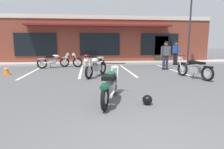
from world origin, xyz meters
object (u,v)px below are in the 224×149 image
(person_in_shorts_foreground, at_px, (166,54))
(traffic_cone, at_px, (7,70))
(helmet_on_pavement, at_px, (147,100))
(parking_lot_lamp_post, at_px, (191,19))
(motorcycle_silver_naked, at_px, (54,61))
(motorcycle_blue_standard, at_px, (194,68))
(motorcycle_black_cruiser, at_px, (95,66))
(motorcycle_red_sportbike, at_px, (88,60))
(motorcycle_foreground_classic, at_px, (110,85))
(person_in_black_shirt, at_px, (176,52))

(person_in_shorts_foreground, distance_m, traffic_cone, 8.67)
(helmet_on_pavement, bearing_deg, parking_lot_lamp_post, 56.09)
(motorcycle_silver_naked, height_order, motorcycle_blue_standard, same)
(motorcycle_blue_standard, bearing_deg, motorcycle_black_cruiser, 168.82)
(motorcycle_red_sportbike, height_order, helmet_on_pavement, motorcycle_red_sportbike)
(helmet_on_pavement, bearing_deg, motorcycle_foreground_classic, 157.22)
(motorcycle_foreground_classic, height_order, person_in_black_shirt, person_in_black_shirt)
(motorcycle_red_sportbike, distance_m, motorcycle_blue_standard, 6.53)
(person_in_shorts_foreground, bearing_deg, motorcycle_blue_standard, -85.96)
(motorcycle_red_sportbike, height_order, person_in_black_shirt, person_in_black_shirt)
(motorcycle_foreground_classic, height_order, person_in_shorts_foreground, person_in_shorts_foreground)
(person_in_black_shirt, xyz_separation_m, person_in_shorts_foreground, (-1.65, -2.20, 0.00))
(motorcycle_blue_standard, height_order, person_in_black_shirt, person_in_black_shirt)
(traffic_cone, height_order, parking_lot_lamp_post, parking_lot_lamp_post)
(motorcycle_black_cruiser, relative_size, person_in_shorts_foreground, 1.13)
(motorcycle_foreground_classic, height_order, motorcycle_blue_standard, same)
(motorcycle_red_sportbike, relative_size, helmet_on_pavement, 8.11)
(traffic_cone, relative_size, parking_lot_lamp_post, 0.11)
(helmet_on_pavement, bearing_deg, traffic_cone, 136.13)
(motorcycle_black_cruiser, bearing_deg, motorcycle_blue_standard, -11.18)
(motorcycle_foreground_classic, xyz_separation_m, motorcycle_red_sportbike, (-0.60, 7.50, 0.00))
(traffic_cone, distance_m, parking_lot_lamp_post, 12.20)
(helmet_on_pavement, bearing_deg, motorcycle_silver_naked, 115.19)
(motorcycle_silver_naked, bearing_deg, helmet_on_pavement, -64.81)
(parking_lot_lamp_post, bearing_deg, motorcycle_foreground_classic, -129.25)
(motorcycle_black_cruiser, height_order, motorcycle_silver_naked, same)
(motorcycle_red_sportbike, xyz_separation_m, motorcycle_silver_naked, (-2.17, -0.03, 0.00))
(person_in_shorts_foreground, relative_size, traffic_cone, 3.16)
(motorcycle_black_cruiser, relative_size, helmet_on_pavement, 7.30)
(motorcycle_foreground_classic, bearing_deg, motorcycle_blue_standard, 35.99)
(person_in_shorts_foreground, bearing_deg, person_in_black_shirt, 53.09)
(motorcycle_silver_naked, height_order, person_in_black_shirt, person_in_black_shirt)
(traffic_cone, bearing_deg, motorcycle_black_cruiser, -14.14)
(motorcycle_red_sportbike, distance_m, traffic_cone, 4.78)
(motorcycle_blue_standard, distance_m, person_in_shorts_foreground, 2.84)
(person_in_shorts_foreground, bearing_deg, traffic_cone, -174.62)
(motorcycle_red_sportbike, relative_size, motorcycle_silver_naked, 1.09)
(parking_lot_lamp_post, bearing_deg, helmet_on_pavement, -123.91)
(motorcycle_black_cruiser, bearing_deg, person_in_black_shirt, 35.04)
(motorcycle_blue_standard, distance_m, person_in_black_shirt, 5.22)
(parking_lot_lamp_post, bearing_deg, motorcycle_black_cruiser, -148.17)
(person_in_shorts_foreground, bearing_deg, motorcycle_black_cruiser, -155.57)
(person_in_shorts_foreground, bearing_deg, motorcycle_silver_naked, 165.96)
(motorcycle_silver_naked, height_order, traffic_cone, motorcycle_silver_naked)
(motorcycle_foreground_classic, bearing_deg, parking_lot_lamp_post, 50.75)
(person_in_shorts_foreground, relative_size, helmet_on_pavement, 6.44)
(motorcycle_foreground_classic, relative_size, person_in_shorts_foreground, 1.23)
(motorcycle_red_sportbike, distance_m, person_in_black_shirt, 6.24)
(motorcycle_black_cruiser, height_order, person_in_black_shirt, person_in_black_shirt)
(motorcycle_blue_standard, bearing_deg, helmet_on_pavement, -133.41)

